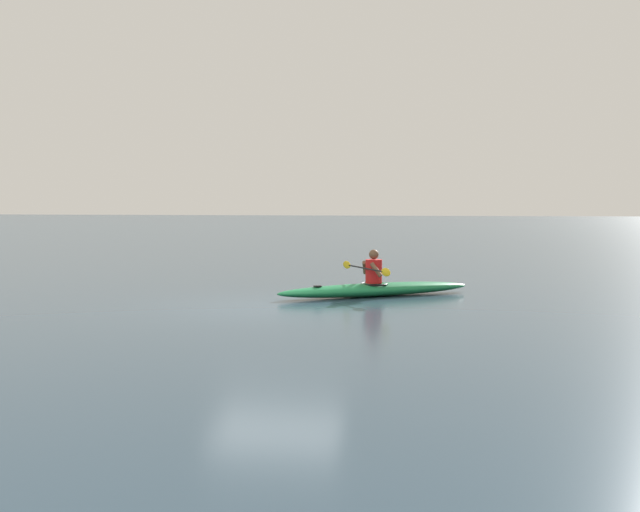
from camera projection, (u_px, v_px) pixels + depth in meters
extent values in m
plane|color=#283D4C|center=(276.00, 308.00, 15.30)|extent=(160.00, 160.00, 0.00)
ellipsoid|color=#19723F|center=(376.00, 290.00, 17.10)|extent=(4.18, 2.83, 0.28)
torus|color=black|center=(374.00, 284.00, 17.08)|extent=(0.80, 0.80, 0.04)
cylinder|color=black|center=(318.00, 286.00, 16.58)|extent=(0.18, 0.18, 0.02)
cylinder|color=red|center=(374.00, 271.00, 17.05)|extent=(0.35, 0.35, 0.50)
sphere|color=brown|center=(374.00, 254.00, 17.03)|extent=(0.21, 0.21, 0.21)
cylinder|color=black|center=(365.00, 268.00, 16.97)|extent=(1.00, 1.67, 0.03)
ellipsoid|color=gold|center=(386.00, 272.00, 16.09)|extent=(0.24, 0.36, 0.17)
ellipsoid|color=gold|center=(347.00, 265.00, 17.86)|extent=(0.24, 0.36, 0.17)
cylinder|color=brown|center=(376.00, 270.00, 16.76)|extent=(0.29, 0.22, 0.34)
cylinder|color=brown|center=(365.00, 268.00, 17.28)|extent=(0.13, 0.32, 0.34)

